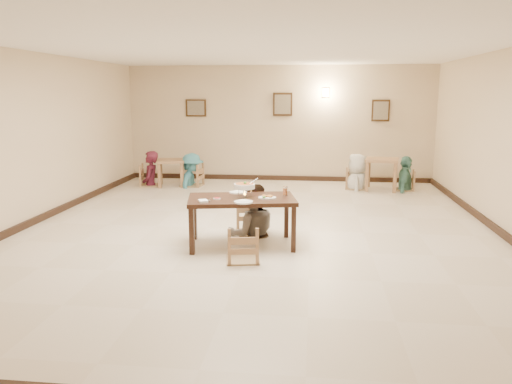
# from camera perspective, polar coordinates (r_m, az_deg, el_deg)

# --- Properties ---
(floor) EXTENTS (10.00, 10.00, 0.00)m
(floor) POSITION_cam_1_polar(r_m,az_deg,el_deg) (8.52, 0.20, -4.28)
(floor) COLOR beige
(floor) RESTS_ON ground
(ceiling) EXTENTS (10.00, 10.00, 0.00)m
(ceiling) POSITION_cam_1_polar(r_m,az_deg,el_deg) (8.25, 0.21, 16.25)
(ceiling) COLOR white
(ceiling) RESTS_ON wall_back
(wall_back) EXTENTS (10.00, 0.00, 10.00)m
(wall_back) POSITION_cam_1_polar(r_m,az_deg,el_deg) (13.22, 2.62, 7.82)
(wall_back) COLOR beige
(wall_back) RESTS_ON floor
(wall_front) EXTENTS (10.00, 0.00, 10.00)m
(wall_front) POSITION_cam_1_polar(r_m,az_deg,el_deg) (3.38, -9.17, -2.14)
(wall_front) COLOR beige
(wall_front) RESTS_ON floor
(wall_left) EXTENTS (0.00, 10.00, 10.00)m
(wall_left) POSITION_cam_1_polar(r_m,az_deg,el_deg) (9.55, -24.51, 5.55)
(wall_left) COLOR beige
(wall_left) RESTS_ON floor
(baseboard_back) EXTENTS (8.00, 0.06, 0.12)m
(baseboard_back) POSITION_cam_1_polar(r_m,az_deg,el_deg) (13.35, 2.55, 1.63)
(baseboard_back) COLOR black
(baseboard_back) RESTS_ON floor
(baseboard_left) EXTENTS (0.06, 10.00, 0.12)m
(baseboard_left) POSITION_cam_1_polar(r_m,az_deg,el_deg) (9.76, -23.67, -2.88)
(baseboard_left) COLOR black
(baseboard_left) RESTS_ON floor
(baseboard_right) EXTENTS (0.06, 10.00, 0.12)m
(baseboard_right) POSITION_cam_1_polar(r_m,az_deg,el_deg) (9.00, 26.29, -4.23)
(baseboard_right) COLOR black
(baseboard_right) RESTS_ON floor
(picture_a) EXTENTS (0.55, 0.04, 0.45)m
(picture_a) POSITION_cam_1_polar(r_m,az_deg,el_deg) (13.49, -6.88, 9.52)
(picture_a) COLOR #321F10
(picture_a) RESTS_ON wall_back
(picture_b) EXTENTS (0.50, 0.04, 0.60)m
(picture_b) POSITION_cam_1_polar(r_m,az_deg,el_deg) (13.15, 3.06, 9.97)
(picture_b) COLOR #321F10
(picture_b) RESTS_ON wall_back
(picture_c) EXTENTS (0.45, 0.04, 0.55)m
(picture_c) POSITION_cam_1_polar(r_m,az_deg,el_deg) (13.24, 14.06, 9.02)
(picture_c) COLOR #321F10
(picture_c) RESTS_ON wall_back
(wall_sconce) EXTENTS (0.16, 0.05, 0.22)m
(wall_sconce) POSITION_cam_1_polar(r_m,az_deg,el_deg) (13.13, 7.97, 11.19)
(wall_sconce) COLOR #FFD88C
(wall_sconce) RESTS_ON wall_back
(main_table) EXTENTS (1.72, 1.17, 0.74)m
(main_table) POSITION_cam_1_polar(r_m,az_deg,el_deg) (7.48, -1.64, -1.25)
(main_table) COLOR #321B12
(main_table) RESTS_ON floor
(chair_far) EXTENTS (0.46, 0.46, 0.97)m
(chair_far) POSITION_cam_1_polar(r_m,az_deg,el_deg) (8.18, -0.58, -1.44)
(chair_far) COLOR #A4855C
(chair_far) RESTS_ON floor
(chair_near) EXTENTS (0.45, 0.45, 0.96)m
(chair_near) POSITION_cam_1_polar(r_m,az_deg,el_deg) (6.83, -1.53, -4.02)
(chair_near) COLOR #A4855C
(chair_near) RESTS_ON floor
(main_diner) EXTENTS (0.96, 0.84, 1.69)m
(main_diner) POSITION_cam_1_polar(r_m,az_deg,el_deg) (8.04, -0.44, 0.94)
(main_diner) COLOR gray
(main_diner) RESTS_ON floor
(curry_warmer) EXTENTS (0.35, 0.31, 0.28)m
(curry_warmer) POSITION_cam_1_polar(r_m,az_deg,el_deg) (7.47, -1.32, 0.67)
(curry_warmer) COLOR silver
(curry_warmer) RESTS_ON main_table
(rice_plate_far) EXTENTS (0.28, 0.28, 0.06)m
(rice_plate_far) POSITION_cam_1_polar(r_m,az_deg,el_deg) (7.79, -2.06, -0.03)
(rice_plate_far) COLOR white
(rice_plate_far) RESTS_ON main_table
(rice_plate_near) EXTENTS (0.27, 0.27, 0.06)m
(rice_plate_near) POSITION_cam_1_polar(r_m,az_deg,el_deg) (7.11, -1.44, -1.12)
(rice_plate_near) COLOR white
(rice_plate_near) RESTS_ON main_table
(fried_plate) EXTENTS (0.27, 0.27, 0.06)m
(fried_plate) POSITION_cam_1_polar(r_m,az_deg,el_deg) (7.38, 1.28, -0.61)
(fried_plate) COLOR white
(fried_plate) RESTS_ON main_table
(chili_dish) EXTENTS (0.11, 0.11, 0.02)m
(chili_dish) POSITION_cam_1_polar(r_m,az_deg,el_deg) (7.36, -4.50, -0.75)
(chili_dish) COLOR white
(chili_dish) RESTS_ON main_table
(napkin_cutlery) EXTENTS (0.20, 0.25, 0.03)m
(napkin_cutlery) POSITION_cam_1_polar(r_m,az_deg,el_deg) (7.19, -6.02, -1.03)
(napkin_cutlery) COLOR white
(napkin_cutlery) RESTS_ON main_table
(drink_glass) EXTENTS (0.07, 0.07, 0.14)m
(drink_glass) POSITION_cam_1_polar(r_m,az_deg,el_deg) (7.63, 3.35, 0.10)
(drink_glass) COLOR white
(drink_glass) RESTS_ON main_table
(bg_table_left) EXTENTS (0.81, 0.81, 0.66)m
(bg_table_left) POSITION_cam_1_polar(r_m,az_deg,el_deg) (12.60, -9.71, 3.07)
(bg_table_left) COLOR #9F744C
(bg_table_left) RESTS_ON floor
(bg_table_right) EXTENTS (0.87, 0.87, 0.75)m
(bg_table_right) POSITION_cam_1_polar(r_m,az_deg,el_deg) (12.26, 14.19, 3.08)
(bg_table_right) COLOR #9F744C
(bg_table_right) RESTS_ON floor
(bg_chair_ll) EXTENTS (0.48, 0.48, 1.03)m
(bg_chair_ll) POSITION_cam_1_polar(r_m,az_deg,el_deg) (12.70, -12.01, 2.97)
(bg_chair_ll) COLOR #A4855C
(bg_chair_ll) RESTS_ON floor
(bg_chair_lr) EXTENTS (0.50, 0.50, 1.06)m
(bg_chair_lr) POSITION_cam_1_polar(r_m,az_deg,el_deg) (12.51, -7.39, 3.08)
(bg_chair_lr) COLOR #A4855C
(bg_chair_lr) RESTS_ON floor
(bg_chair_rl) EXTENTS (0.48, 0.48, 1.01)m
(bg_chair_rl) POSITION_cam_1_polar(r_m,az_deg,el_deg) (12.28, 11.52, 2.67)
(bg_chair_rl) COLOR #A4855C
(bg_chair_rl) RESTS_ON floor
(bg_chair_rr) EXTENTS (0.43, 0.43, 0.91)m
(bg_chair_rr) POSITION_cam_1_polar(r_m,az_deg,el_deg) (12.40, 16.72, 2.27)
(bg_chair_rr) COLOR #A4855C
(bg_chair_rr) RESTS_ON floor
(bg_diner_a) EXTENTS (0.51, 0.69, 1.75)m
(bg_diner_a) POSITION_cam_1_polar(r_m,az_deg,el_deg) (12.66, -12.08, 4.59)
(bg_diner_a) COLOR #501729
(bg_diner_a) RESTS_ON floor
(bg_diner_b) EXTENTS (0.65, 1.09, 1.65)m
(bg_diner_b) POSITION_cam_1_polar(r_m,az_deg,el_deg) (12.48, -7.42, 4.41)
(bg_diner_b) COLOR teal
(bg_diner_b) RESTS_ON floor
(bg_diner_c) EXTENTS (0.61, 0.88, 1.71)m
(bg_diner_c) POSITION_cam_1_polar(r_m,az_deg,el_deg) (12.23, 11.58, 4.29)
(bg_diner_c) COLOR silver
(bg_diner_c) RESTS_ON floor
(bg_diner_d) EXTENTS (0.65, 1.03, 1.64)m
(bg_diner_d) POSITION_cam_1_polar(r_m,az_deg,el_deg) (12.35, 16.82, 3.94)
(bg_diner_d) COLOR #579A8A
(bg_diner_d) RESTS_ON floor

